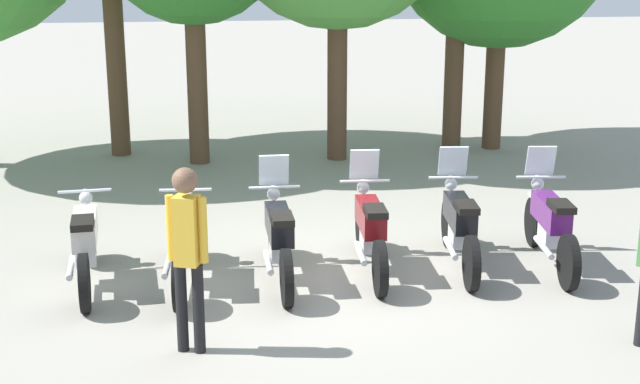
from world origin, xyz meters
TOP-DOWN VIEW (x-y plane):
  - ground_plane at (0.00, 0.00)m, footprint 80.00×80.00m
  - motorcycle_0 at (-2.76, 0.12)m, footprint 0.62×2.19m
  - motorcycle_1 at (-1.66, 0.01)m, footprint 0.62×2.19m
  - motorcycle_2 at (-0.55, -0.01)m, footprint 0.62×2.19m
  - motorcycle_3 at (0.55, 0.13)m, footprint 0.62×2.19m
  - motorcycle_4 at (1.66, 0.14)m, footprint 0.65×2.19m
  - motorcycle_5 at (2.76, 0.02)m, footprint 0.66×2.19m
  - person_1 at (-1.58, -1.82)m, footprint 0.40×0.31m

SIDE VIEW (x-z plane):
  - ground_plane at x=0.00m, z-range 0.00..0.00m
  - motorcycle_0 at x=-2.76m, z-range 0.01..1.00m
  - motorcycle_1 at x=-1.66m, z-range 0.01..1.00m
  - motorcycle_2 at x=-0.55m, z-range -0.17..1.20m
  - motorcycle_3 at x=0.55m, z-range -0.17..1.20m
  - motorcycle_4 at x=1.66m, z-range -0.17..1.20m
  - motorcycle_5 at x=2.76m, z-range -0.17..1.20m
  - person_1 at x=-1.58m, z-range 0.17..1.99m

